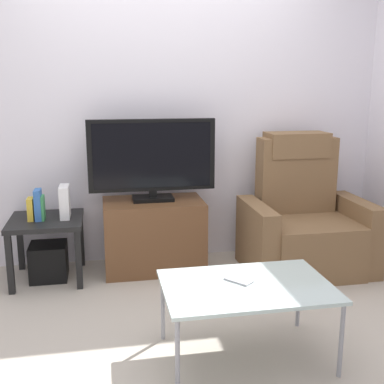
# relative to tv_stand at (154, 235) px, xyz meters

# --- Properties ---
(ground_plane) EXTENTS (6.40, 6.40, 0.00)m
(ground_plane) POSITION_rel_tv_stand_xyz_m (0.12, -0.83, -0.28)
(ground_plane) COLOR #B2A899
(wall_back) EXTENTS (6.40, 0.06, 2.60)m
(wall_back) POSITION_rel_tv_stand_xyz_m (0.12, 0.30, 1.02)
(wall_back) COLOR silver
(wall_back) RESTS_ON ground
(tv_stand) EXTENTS (0.79, 0.48, 0.57)m
(tv_stand) POSITION_rel_tv_stand_xyz_m (0.00, 0.00, 0.00)
(tv_stand) COLOR brown
(tv_stand) RESTS_ON ground
(television) EXTENTS (0.99, 0.20, 0.64)m
(television) POSITION_rel_tv_stand_xyz_m (0.00, 0.02, 0.62)
(television) COLOR black
(television) RESTS_ON tv_stand
(recliner_armchair) EXTENTS (0.98, 0.78, 1.08)m
(recliner_armchair) POSITION_rel_tv_stand_xyz_m (1.20, -0.18, 0.09)
(recliner_armchair) COLOR brown
(recliner_armchair) RESTS_ON ground
(side_table) EXTENTS (0.54, 0.54, 0.48)m
(side_table) POSITION_rel_tv_stand_xyz_m (-0.82, -0.05, 0.12)
(side_table) COLOR black
(side_table) RESTS_ON ground
(subwoofer_box) EXTENTS (0.27, 0.27, 0.27)m
(subwoofer_box) POSITION_rel_tv_stand_xyz_m (-0.82, -0.05, -0.15)
(subwoofer_box) COLOR black
(subwoofer_box) RESTS_ON ground
(book_leftmost) EXTENTS (0.04, 0.11, 0.17)m
(book_leftmost) POSITION_rel_tv_stand_xyz_m (-0.92, -0.07, 0.28)
(book_leftmost) COLOR gold
(book_leftmost) RESTS_ON side_table
(book_middle) EXTENTS (0.05, 0.13, 0.23)m
(book_middle) POSITION_rel_tv_stand_xyz_m (-0.86, -0.07, 0.31)
(book_middle) COLOR #3366B2
(book_middle) RESTS_ON side_table
(book_rightmost) EXTENTS (0.03, 0.12, 0.18)m
(book_rightmost) POSITION_rel_tv_stand_xyz_m (-0.84, -0.07, 0.28)
(book_rightmost) COLOR #388C4C
(book_rightmost) RESTS_ON side_table
(game_console) EXTENTS (0.07, 0.20, 0.24)m
(game_console) POSITION_rel_tv_stand_xyz_m (-0.67, -0.04, 0.32)
(game_console) COLOR white
(game_console) RESTS_ON side_table
(coffee_table) EXTENTS (0.90, 0.60, 0.42)m
(coffee_table) POSITION_rel_tv_stand_xyz_m (0.35, -1.39, 0.11)
(coffee_table) COLOR #B2C6C1
(coffee_table) RESTS_ON ground
(cell_phone) EXTENTS (0.15, 0.16, 0.01)m
(cell_phone) POSITION_rel_tv_stand_xyz_m (0.32, -1.33, 0.15)
(cell_phone) COLOR #B7B7BC
(cell_phone) RESTS_ON coffee_table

